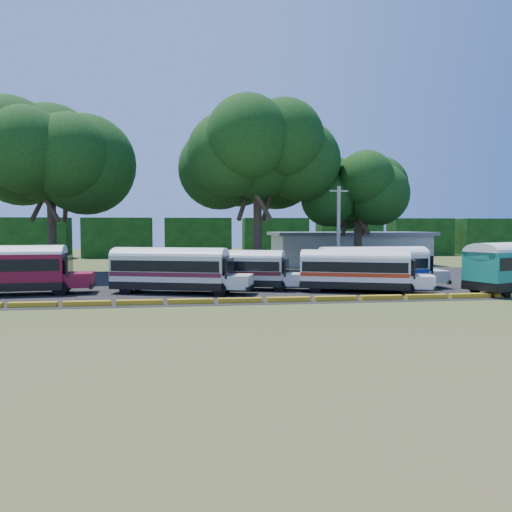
{
  "coord_description": "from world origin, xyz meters",
  "views": [
    {
      "loc": [
        -1.66,
        -28.97,
        4.62
      ],
      "look_at": [
        3.17,
        6.0,
        2.56
      ],
      "focal_mm": 35.0,
      "sensor_mm": 36.0,
      "label": 1
    }
  ],
  "objects": [
    {
      "name": "asphalt_strip",
      "position": [
        1.0,
        12.0,
        0.01
      ],
      "size": [
        64.0,
        24.0,
        0.02
      ],
      "primitive_type": "cube",
      "color": "black",
      "rests_on": "ground"
    },
    {
      "name": "ground",
      "position": [
        0.0,
        0.0,
        0.0
      ],
      "size": [
        160.0,
        160.0,
        0.0
      ],
      "primitive_type": "plane",
      "color": "#34541C",
      "rests_on": "ground"
    },
    {
      "name": "bus_red",
      "position": [
        -13.96,
        6.5,
        1.94
      ],
      "size": [
        10.45,
        3.28,
        3.38
      ],
      "rotation": [
        0.0,
        0.0,
        0.07
      ],
      "color": "black",
      "rests_on": "ground"
    },
    {
      "name": "utility_pole",
      "position": [
        11.09,
        12.06,
        4.15
      ],
      "size": [
        1.6,
        0.3,
        8.07
      ],
      "color": "gray",
      "rests_on": "ground"
    },
    {
      "name": "tree_west",
      "position": [
        -14.23,
        19.99,
        11.39
      ],
      "size": [
        12.62,
        12.62,
        16.05
      ],
      "color": "#382B1C",
      "rests_on": "ground"
    },
    {
      "name": "bus_cream_east",
      "position": [
        1.97,
        7.55,
        1.66
      ],
      "size": [
        9.15,
        4.81,
        2.93
      ],
      "rotation": [
        0.0,
        0.0,
        -0.31
      ],
      "color": "black",
      "rests_on": "ground"
    },
    {
      "name": "curb",
      "position": [
        -0.0,
        1.0,
        0.15
      ],
      "size": [
        53.7,
        0.45,
        0.3
      ],
      "color": "#BF9616",
      "rests_on": "ground"
    },
    {
      "name": "treeline_backdrop",
      "position": [
        0.0,
        48.0,
        3.0
      ],
      "size": [
        130.0,
        4.0,
        6.0
      ],
      "color": "black",
      "rests_on": "ground"
    },
    {
      "name": "bus_white_red",
      "position": [
        10.2,
        4.72,
        1.7
      ],
      "size": [
        9.35,
        5.21,
        3.0
      ],
      "rotation": [
        0.0,
        0.0,
        -0.35
      ],
      "color": "black",
      "rests_on": "ground"
    },
    {
      "name": "terminal_building",
      "position": [
        18.0,
        30.0,
        2.03
      ],
      "size": [
        19.0,
        9.0,
        4.0
      ],
      "color": "beige",
      "rests_on": "ground"
    },
    {
      "name": "bus_white_blue",
      "position": [
        12.15,
        6.29,
        1.79
      ],
      "size": [
        9.71,
        2.71,
        3.17
      ],
      "rotation": [
        0.0,
        0.0,
        0.03
      ],
      "color": "black",
      "rests_on": "ground"
    },
    {
      "name": "tree_center",
      "position": [
        4.95,
        17.87,
        11.64
      ],
      "size": [
        12.09,
        12.09,
        16.11
      ],
      "color": "#382B1C",
      "rests_on": "ground"
    },
    {
      "name": "bus_cream_west",
      "position": [
        -2.66,
        5.91,
        1.81
      ],
      "size": [
        10.0,
        5.21,
        3.2
      ],
      "rotation": [
        0.0,
        0.0,
        -0.31
      ],
      "color": "black",
      "rests_on": "ground"
    },
    {
      "name": "tree_east",
      "position": [
        15.76,
        20.39,
        8.53
      ],
      "size": [
        9.29,
        9.29,
        11.98
      ],
      "color": "#382B1C",
      "rests_on": "ground"
    }
  ]
}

